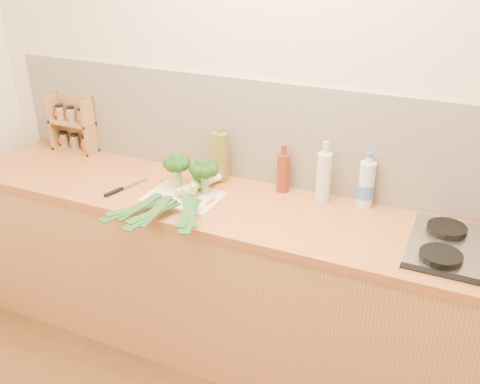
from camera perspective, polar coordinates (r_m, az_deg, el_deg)
The scene contains 14 objects.
room_shell at distance 2.71m, azimuth 3.91°, elevation 6.07°, with size 3.50×3.50×3.50m.
counter at distance 2.81m, azimuth 1.31°, elevation -9.75°, with size 3.20×0.62×0.90m.
chopping_board at distance 2.67m, azimuth -6.03°, elevation -0.54°, with size 0.37×0.27×0.01m, color white.
broccoli_left at distance 2.71m, azimuth -6.76°, elevation 3.00°, with size 0.14×0.14×0.19m.
broccoli_right at distance 2.65m, azimuth -3.86°, elevation 2.47°, with size 0.15×0.15×0.19m.
leek_front at distance 2.65m, azimuth -6.64°, elevation -0.05°, with size 0.31×0.67×0.04m.
leek_mid at distance 2.60m, azimuth -6.00°, elevation -0.11°, with size 0.14×0.69×0.04m.
leek_back at distance 2.57m, azimuth -5.07°, elevation 0.06°, with size 0.31×0.62×0.04m.
chefs_knife at distance 2.79m, azimuth -12.76°, elevation 0.22°, with size 0.10×0.28×0.02m.
spice_rack at distance 3.35m, azimuth -17.23°, elevation 6.65°, with size 0.28×0.11×0.33m.
oil_tin at distance 2.79m, azimuth -2.21°, elevation 3.74°, with size 0.08×0.05×0.30m.
glass_bottle at distance 2.60m, azimuth 8.90°, elevation 1.63°, with size 0.07×0.07×0.31m.
amber_bottle at distance 2.69m, azimuth 4.61°, elevation 2.14°, with size 0.06×0.06×0.25m.
water_bottle at distance 2.61m, azimuth 13.31°, elevation 0.66°, with size 0.08×0.08×0.26m.
Camera 1 is at (0.89, -0.90, 2.10)m, focal length 40.00 mm.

